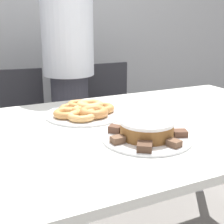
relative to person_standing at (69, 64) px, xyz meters
name	(u,v)px	position (x,y,z in m)	size (l,w,h in m)	color
wall_back	(29,5)	(-0.07, 0.78, 0.38)	(8.00, 0.05, 2.60)	#A8AAAD
table	(117,143)	(-0.07, -0.83, -0.23)	(1.91, 1.01, 0.76)	silver
person_standing	(69,64)	(0.00, 0.00, 0.00)	(0.32, 0.32, 1.72)	#383842
office_chair_left	(18,142)	(-0.34, 0.09, -0.51)	(0.50, 0.50, 0.87)	black
office_chair_right	(112,127)	(0.35, 0.09, -0.51)	(0.44, 0.44, 0.87)	black
plate_cake	(146,138)	(-0.03, -1.00, -0.15)	(0.33, 0.33, 0.01)	white
plate_donuts	(84,114)	(-0.13, -0.62, -0.15)	(0.36, 0.36, 0.01)	white
frosted_cake	(147,128)	(-0.03, -1.00, -0.11)	(0.20, 0.20, 0.06)	brown
lamington_0	(115,129)	(-0.12, -0.91, -0.13)	(0.06, 0.06, 0.03)	brown
lamington_1	(118,140)	(-0.16, -1.01, -0.13)	(0.05, 0.04, 0.02)	brown
lamington_2	(145,146)	(-0.10, -1.11, -0.13)	(0.07, 0.08, 0.02)	#513828
lamington_3	(174,143)	(0.00, -1.12, -0.13)	(0.05, 0.05, 0.02)	brown
lamington_4	(180,133)	(0.08, -1.05, -0.13)	(0.06, 0.06, 0.02)	brown
lamington_5	(162,124)	(0.08, -0.94, -0.13)	(0.07, 0.06, 0.03)	#513828
lamington_6	(135,124)	(-0.01, -0.88, -0.13)	(0.06, 0.07, 0.02)	brown
donut_0	(84,110)	(-0.13, -0.62, -0.13)	(0.12, 0.12, 0.03)	#E5AD66
donut_1	(102,108)	(-0.05, -0.63, -0.13)	(0.12, 0.12, 0.03)	#D18E4C
donut_2	(90,105)	(-0.08, -0.57, -0.12)	(0.13, 0.13, 0.04)	#E5AD66
donut_3	(78,105)	(-0.13, -0.52, -0.13)	(0.11, 0.11, 0.03)	#D18E4C
donut_4	(72,108)	(-0.18, -0.57, -0.13)	(0.12, 0.12, 0.03)	#D18E4C
donut_5	(67,113)	(-0.22, -0.63, -0.13)	(0.13, 0.13, 0.03)	#D18E4C
donut_6	(82,116)	(-0.18, -0.70, -0.13)	(0.12, 0.12, 0.03)	#E5AD66
donut_7	(94,112)	(-0.11, -0.69, -0.12)	(0.13, 0.13, 0.04)	#C68447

